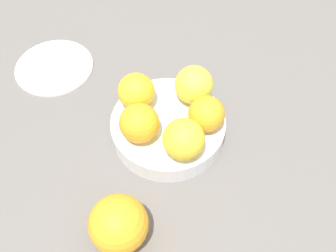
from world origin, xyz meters
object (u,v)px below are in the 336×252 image
Objects in this scene: orange_in_bowl_1 at (139,123)px; orange_in_bowl_2 at (136,91)px; orange_in_bowl_4 at (193,84)px; side_plate at (54,66)px; orange_in_bowl_3 at (184,139)px; orange_loose_0 at (119,224)px; fruit_bowl at (168,128)px; orange_in_bowl_0 at (206,114)px.

orange_in_bowl_2 is at bearing 137.27° from orange_in_bowl_1.
side_plate is (-27.90, -9.54, -6.74)cm from orange_in_bowl_4.
orange_in_bowl_3 is at bearing -11.18° from orange_in_bowl_2.
orange_in_bowl_3 is 0.43× the size of side_plate.
orange_in_bowl_1 reaches higher than orange_loose_0.
orange_in_bowl_3 reaches higher than orange_in_bowl_2.
fruit_bowl is at bearing 152.46° from orange_in_bowl_3.
orange_loose_0 is (1.04, -15.90, -2.76)cm from orange_in_bowl_3.
orange_in_bowl_0 reaches higher than orange_loose_0.
orange_in_bowl_0 is at bearing 18.55° from orange_in_bowl_2.
fruit_bowl is 2.94× the size of orange_in_bowl_3.
orange_in_bowl_2 is at bearing 126.35° from orange_loose_0.
side_plate is (-26.47, 2.56, -6.66)cm from orange_in_bowl_1.
orange_in_bowl_0 is (5.36, 3.46, 5.04)cm from fruit_bowl.
orange_in_bowl_2 is 0.95× the size of orange_in_bowl_3.
orange_in_bowl_0 is at bearing -31.62° from orange_in_bowl_4.
orange_in_bowl_0 is at bearing 32.89° from fruit_bowl.
orange_in_bowl_2 is (-12.02, -4.03, 0.16)cm from orange_in_bowl_0.
fruit_bowl is 28.27cm from side_plate.
side_plate is at bearing -161.13° from orange_in_bowl_4.
orange_in_bowl_2 is 22.53cm from side_plate.
side_plate is at bearing -169.66° from orange_in_bowl_0.
orange_in_bowl_0 is 0.70× the size of orange_loose_0.
orange_loose_0 is (7.06, -25.82, -2.76)cm from orange_in_bowl_4.
side_plate is at bearing -174.63° from fruit_bowl.
orange_in_bowl_3 is 34.59cm from side_plate.
orange_in_bowl_2 reaches higher than orange_in_bowl_0.
side_plate is (-28.11, -2.64, -1.38)cm from fruit_bowl.
orange_in_bowl_1 is at bearing -107.51° from fruit_bowl.
orange_in_bowl_1 is 16.36cm from orange_loose_0.
orange_in_bowl_3 is at bearing -58.73° from orange_in_bowl_4.
orange_loose_0 is (6.85, -18.93, 2.60)cm from fruit_bowl.
orange_in_bowl_1 is at bearing -163.78° from orange_in_bowl_3.
side_plate is at bearing 155.02° from orange_loose_0.
orange_loose_0 is (1.49, -22.39, -2.44)cm from orange_in_bowl_0.
orange_in_bowl_2 is (-5.02, 4.64, -0.08)cm from orange_in_bowl_1.
orange_in_bowl_1 is 0.98× the size of orange_in_bowl_4.
orange_loose_0 is at bearing -74.70° from orange_in_bowl_4.
orange_loose_0 is (13.51, -18.36, -2.60)cm from orange_in_bowl_2.
fruit_bowl is at bearing -147.11° from orange_in_bowl_0.
orange_in_bowl_3 is at bearing -85.96° from orange_in_bowl_0.
side_plate is at bearing 179.34° from orange_in_bowl_3.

